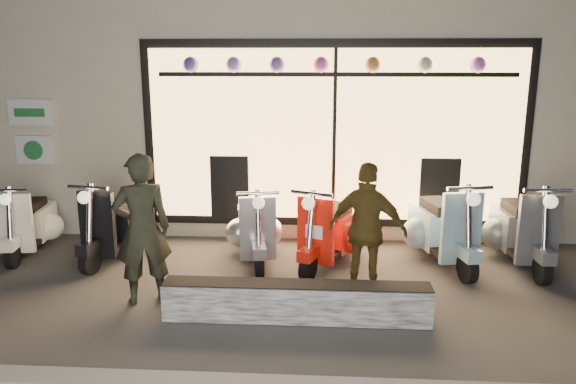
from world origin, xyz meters
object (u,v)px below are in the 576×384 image
scooter_silver (255,227)px  woman (367,230)px  scooter_red (333,231)px  man (142,230)px  graffiti_barrier (296,302)px

scooter_silver → woman: size_ratio=0.94×
scooter_red → man: man is taller
man → woman: 2.46m
scooter_red → woman: bearing=-47.1°
graffiti_barrier → man: (-1.68, 0.34, 0.63)m
scooter_red → man: size_ratio=0.86×
scooter_silver → man: man is taller
scooter_silver → scooter_red: 1.04m
graffiti_barrier → man: 1.82m
scooter_silver → scooter_red: scooter_red is taller
woman → scooter_silver: bearing=-19.5°
man → woman: (2.43, 0.38, -0.07)m
graffiti_barrier → scooter_silver: scooter_silver is taller
scooter_silver → scooter_red: bearing=-16.9°
man → graffiti_barrier: bearing=145.7°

